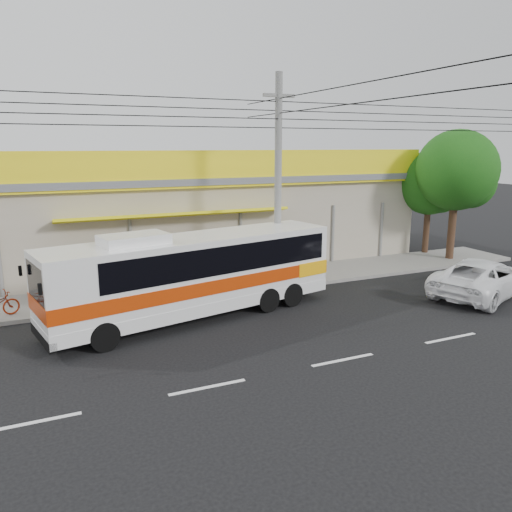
{
  "coord_description": "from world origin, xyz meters",
  "views": [
    {
      "loc": [
        -7.54,
        -13.45,
        5.92
      ],
      "look_at": [
        -0.68,
        2.0,
        2.15
      ],
      "focal_mm": 35.0,
      "sensor_mm": 36.0,
      "label": 1
    }
  ],
  "objects_px": {
    "coach_bus": "(199,270)",
    "white_car": "(482,278)",
    "tree_near": "(459,173)",
    "utility_pole": "(279,113)",
    "tree_far": "(432,185)",
    "motorbike_dark": "(82,291)"
  },
  "relations": [
    {
      "from": "coach_bus",
      "to": "white_car",
      "type": "bearing_deg",
      "value": -23.17
    },
    {
      "from": "white_car",
      "to": "tree_near",
      "type": "xyz_separation_m",
      "value": [
        3.57,
        5.13,
        3.79
      ]
    },
    {
      "from": "utility_pole",
      "to": "tree_far",
      "type": "relative_size",
      "value": 6.02
    },
    {
      "from": "coach_bus",
      "to": "motorbike_dark",
      "type": "bearing_deg",
      "value": 134.47
    },
    {
      "from": "coach_bus",
      "to": "utility_pole",
      "type": "height_order",
      "value": "utility_pole"
    },
    {
      "from": "white_car",
      "to": "tree_near",
      "type": "bearing_deg",
      "value": -55.34
    },
    {
      "from": "motorbike_dark",
      "to": "tree_far",
      "type": "xyz_separation_m",
      "value": [
        18.24,
        2.23,
        3.09
      ]
    },
    {
      "from": "white_car",
      "to": "tree_far",
      "type": "relative_size",
      "value": 0.95
    },
    {
      "from": "motorbike_dark",
      "to": "tree_near",
      "type": "xyz_separation_m",
      "value": [
        18.37,
        0.52,
        3.81
      ]
    },
    {
      "from": "tree_far",
      "to": "tree_near",
      "type": "bearing_deg",
      "value": -85.7
    },
    {
      "from": "motorbike_dark",
      "to": "tree_far",
      "type": "bearing_deg",
      "value": -102.11
    },
    {
      "from": "coach_bus",
      "to": "tree_near",
      "type": "distance_m",
      "value": 15.22
    },
    {
      "from": "tree_near",
      "to": "motorbike_dark",
      "type": "bearing_deg",
      "value": -178.38
    },
    {
      "from": "white_car",
      "to": "utility_pole",
      "type": "xyz_separation_m",
      "value": [
        -7.3,
        3.73,
        6.35
      ]
    },
    {
      "from": "utility_pole",
      "to": "motorbike_dark",
      "type": "bearing_deg",
      "value": 173.36
    },
    {
      "from": "tree_near",
      "to": "tree_far",
      "type": "relative_size",
      "value": 1.19
    },
    {
      "from": "coach_bus",
      "to": "white_car",
      "type": "distance_m",
      "value": 11.34
    },
    {
      "from": "utility_pole",
      "to": "tree_near",
      "type": "distance_m",
      "value": 11.26
    },
    {
      "from": "motorbike_dark",
      "to": "utility_pole",
      "type": "xyz_separation_m",
      "value": [
        7.49,
        -0.87,
        6.37
      ]
    },
    {
      "from": "motorbike_dark",
      "to": "utility_pole",
      "type": "distance_m",
      "value": 9.87
    },
    {
      "from": "white_car",
      "to": "tree_far",
      "type": "bearing_deg",
      "value": -47.22
    },
    {
      "from": "white_car",
      "to": "motorbike_dark",
      "type": "bearing_deg",
      "value": 52.24
    }
  ]
}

